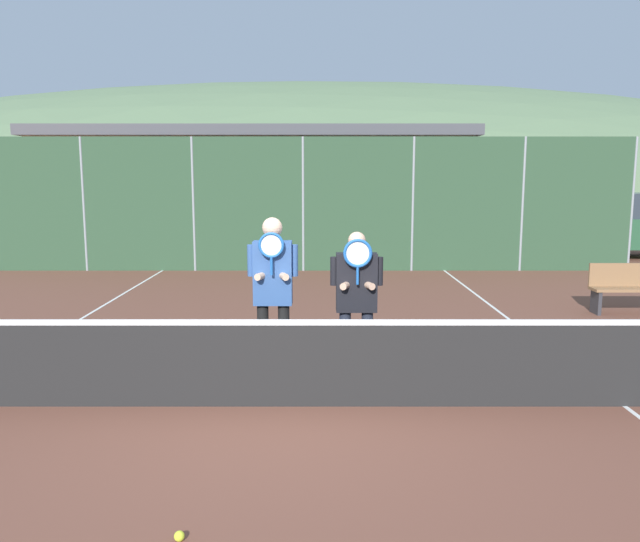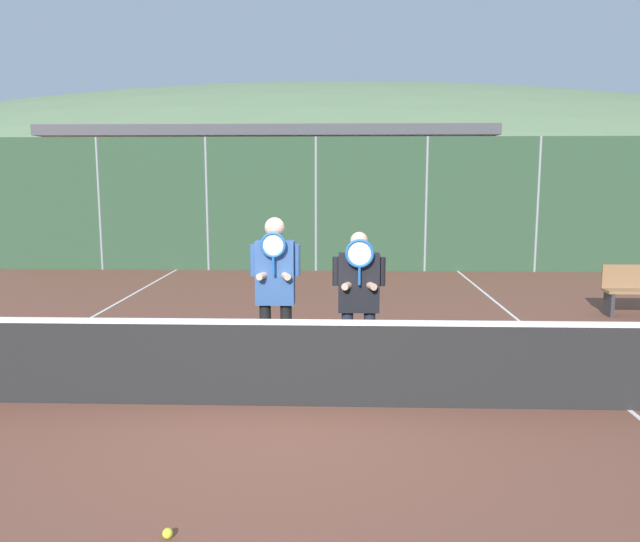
% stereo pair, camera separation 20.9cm
% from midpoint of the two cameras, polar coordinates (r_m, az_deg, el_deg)
% --- Properties ---
extents(ground_plane, '(120.00, 120.00, 0.00)m').
position_cam_midpoint_polar(ground_plane, '(6.51, -2.82, -12.21)').
color(ground_plane, brown).
extents(hill_distant, '(98.84, 54.91, 19.22)m').
position_cam_midpoint_polar(hill_distant, '(54.90, 1.42, 6.16)').
color(hill_distant, '#5B7551').
rests_on(hill_distant, ground_plane).
extents(clubhouse_building, '(15.53, 5.50, 4.05)m').
position_cam_midpoint_polar(clubhouse_building, '(23.71, -4.07, 7.92)').
color(clubhouse_building, beige).
rests_on(clubhouse_building, ground_plane).
extents(fence_back, '(16.26, 0.06, 3.28)m').
position_cam_midpoint_polar(fence_back, '(15.40, 0.02, 6.09)').
color(fence_back, gray).
rests_on(fence_back, ground_plane).
extents(tennis_net, '(9.47, 0.09, 1.00)m').
position_cam_midpoint_polar(tennis_net, '(6.36, -2.85, -8.27)').
color(tennis_net, gray).
rests_on(tennis_net, ground_plane).
extents(court_line_left_sideline, '(0.05, 16.00, 0.01)m').
position_cam_midpoint_polar(court_line_left_sideline, '(10.19, -21.55, -5.11)').
color(court_line_left_sideline, white).
rests_on(court_line_left_sideline, ground_plane).
extents(court_line_right_sideline, '(0.05, 16.00, 0.01)m').
position_cam_midpoint_polar(court_line_right_sideline, '(9.82, 19.77, -5.51)').
color(court_line_right_sideline, white).
rests_on(court_line_right_sideline, ground_plane).
extents(player_leftmost, '(0.56, 0.34, 1.87)m').
position_cam_midpoint_polar(player_leftmost, '(6.98, -3.26, -1.34)').
color(player_leftmost, black).
rests_on(player_leftmost, ground_plane).
extents(player_center_left, '(0.59, 0.34, 1.71)m').
position_cam_midpoint_polar(player_center_left, '(6.96, 4.42, -2.18)').
color(player_center_left, '#232838').
rests_on(player_center_left, ground_plane).
extents(car_far_left, '(4.49, 1.95, 1.88)m').
position_cam_midpoint_polar(car_far_left, '(19.39, -14.77, 4.27)').
color(car_far_left, maroon).
rests_on(car_far_left, ground_plane).
extents(car_left_of_center, '(4.21, 1.93, 1.88)m').
position_cam_midpoint_polar(car_left_of_center, '(18.20, -0.08, 4.29)').
color(car_left_of_center, black).
rests_on(car_left_of_center, ground_plane).
extents(car_center, '(4.32, 2.07, 1.69)m').
position_cam_midpoint_polar(car_center, '(18.88, 14.80, 3.93)').
color(car_center, slate).
rests_on(car_center, ground_plane).
extents(tennis_ball_on_court, '(0.07, 0.07, 0.07)m').
position_cam_midpoint_polar(tennis_ball_on_court, '(4.45, -12.35, -22.39)').
color(tennis_ball_on_court, '#CCDB33').
rests_on(tennis_ball_on_court, ground_plane).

